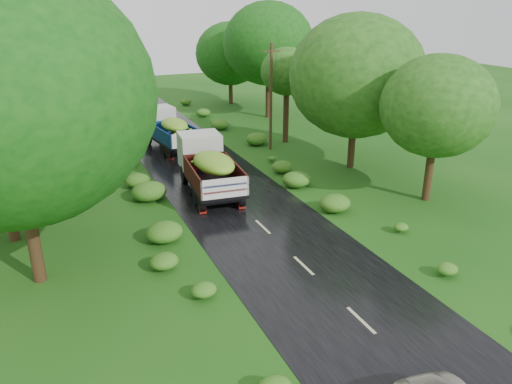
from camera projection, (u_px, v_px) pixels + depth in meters
ground at (361, 320)px, 16.72m from camera, size 120.00×120.00×0.00m
road at (292, 255)px, 20.99m from camera, size 6.50×80.00×0.02m
road_lines at (282, 245)px, 21.84m from camera, size 0.12×69.60×0.00m
truck_near at (208, 164)px, 27.39m from camera, size 2.99×6.92×2.83m
truck_far at (168, 128)px, 35.56m from camera, size 2.98×6.55×2.66m
utility_pole at (271, 96)px, 34.43m from camera, size 1.29×0.21×7.37m
trees_right at (297, 64)px, 37.28m from camera, size 5.71×32.39×8.26m
shrubs at (220, 181)px, 28.56m from camera, size 11.90×44.00×0.70m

